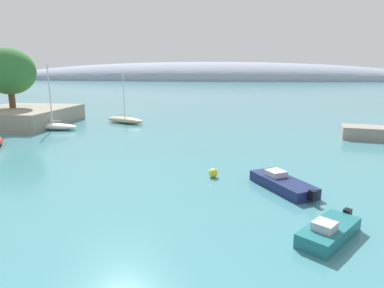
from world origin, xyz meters
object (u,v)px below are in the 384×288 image
at_px(tree_clump_shore, 9,71).
at_px(motorboat_navy_alongside_breakwater, 282,183).
at_px(motorboat_teal_foreground, 329,231).
at_px(sailboat_sand_mid_mooring, 125,120).
at_px(sailboat_white_near_shore, 53,126).
at_px(mooring_buoy_yellow, 213,173).

height_order(tree_clump_shore, motorboat_navy_alongside_breakwater, tree_clump_shore).
distance_m(motorboat_teal_foreground, motorboat_navy_alongside_breakwater, 7.15).
distance_m(tree_clump_shore, motorboat_navy_alongside_breakwater, 45.51).
distance_m(tree_clump_shore, sailboat_sand_mid_mooring, 18.77).
distance_m(sailboat_white_near_shore, motorboat_navy_alongside_breakwater, 35.26).
relative_size(tree_clump_shore, sailboat_sand_mid_mooring, 1.14).
xyz_separation_m(sailboat_white_near_shore, motorboat_navy_alongside_breakwater, (29.08, -19.94, -0.12)).
distance_m(sailboat_sand_mid_mooring, mooring_buoy_yellow, 29.55).
relative_size(motorboat_teal_foreground, motorboat_navy_alongside_breakwater, 0.76).
bearing_deg(sailboat_sand_mid_mooring, tree_clump_shore, -147.00).
xyz_separation_m(sailboat_sand_mid_mooring, motorboat_teal_foreground, (22.30, -33.86, -0.13)).
distance_m(tree_clump_shore, sailboat_white_near_shore, 12.27).
bearing_deg(motorboat_navy_alongside_breakwater, mooring_buoy_yellow, 37.89).
xyz_separation_m(tree_clump_shore, motorboat_navy_alongside_breakwater, (37.88, -24.05, -7.60)).
distance_m(tree_clump_shore, motorboat_teal_foreground, 50.66).
bearing_deg(motorboat_teal_foreground, sailboat_white_near_shore, -94.19).
relative_size(sailboat_sand_mid_mooring, motorboat_teal_foreground, 1.85).
bearing_deg(sailboat_sand_mid_mooring, motorboat_teal_foreground, -32.98).
bearing_deg(tree_clump_shore, motorboat_navy_alongside_breakwater, -32.41).
xyz_separation_m(motorboat_navy_alongside_breakwater, mooring_buoy_yellow, (-5.06, 1.90, -0.06)).
distance_m(motorboat_navy_alongside_breakwater, mooring_buoy_yellow, 5.40).
bearing_deg(motorboat_teal_foreground, sailboat_sand_mid_mooring, -109.34).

